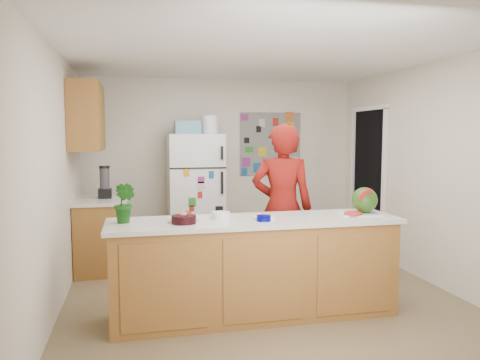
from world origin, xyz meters
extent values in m
cube|color=brown|center=(0.00, 0.00, -0.01)|extent=(4.00, 4.50, 0.02)
cube|color=beige|center=(0.00, 2.26, 1.25)|extent=(4.00, 0.02, 2.50)
cube|color=beige|center=(-2.01, 0.00, 1.25)|extent=(0.02, 4.50, 2.50)
cube|color=beige|center=(2.01, 0.00, 1.25)|extent=(0.02, 4.50, 2.50)
cube|color=white|center=(0.00, 0.00, 2.51)|extent=(4.00, 4.50, 0.02)
cube|color=black|center=(1.99, 1.45, 1.02)|extent=(0.03, 0.85, 2.04)
cube|color=brown|center=(-0.20, -0.50, 0.44)|extent=(2.60, 0.62, 0.88)
cube|color=silver|center=(-0.20, -0.50, 0.90)|extent=(2.68, 0.70, 0.04)
cube|color=brown|center=(-1.69, 1.35, 0.43)|extent=(0.60, 0.80, 0.86)
cube|color=silver|center=(-1.69, 1.35, 0.88)|extent=(0.64, 0.84, 0.04)
cube|color=brown|center=(-1.82, 1.30, 1.90)|extent=(0.35, 1.00, 0.80)
cube|color=silver|center=(-0.45, 1.88, 0.85)|extent=(0.75, 0.70, 1.70)
cube|color=#5999B2|center=(-0.55, 1.88, 1.79)|extent=(0.35, 0.28, 0.18)
cube|color=slate|center=(0.75, 2.24, 1.55)|extent=(0.95, 0.01, 0.95)
imported|color=maroon|center=(0.27, 0.15, 0.90)|extent=(0.75, 0.60, 1.80)
cylinder|color=black|center=(-1.64, 1.41, 1.09)|extent=(0.12, 0.12, 0.38)
cube|color=silver|center=(0.85, -0.49, 0.93)|extent=(0.43, 0.36, 0.01)
sphere|color=#1A570F|center=(0.91, -0.47, 1.06)|extent=(0.25, 0.25, 0.25)
cylinder|color=red|center=(0.75, -0.54, 0.94)|extent=(0.16, 0.16, 0.02)
cylinder|color=black|center=(-0.86, -0.58, 0.96)|extent=(0.29, 0.29, 0.07)
cylinder|color=white|center=(-0.50, -0.42, 0.95)|extent=(0.20, 0.20, 0.06)
cylinder|color=#000063|center=(-0.15, -0.62, 0.95)|extent=(0.14, 0.14, 0.05)
cylinder|color=beige|center=(-0.86, -0.51, 0.93)|extent=(0.34, 0.34, 0.02)
cube|color=silver|center=(-0.12, -0.53, 0.93)|extent=(0.21, 0.20, 0.02)
cube|color=gray|center=(0.73, -0.60, 0.93)|extent=(0.09, 0.06, 0.01)
imported|color=#15481B|center=(-1.36, -0.45, 1.10)|extent=(0.25, 0.25, 0.36)
camera|label=1|loc=(-1.27, -4.61, 1.69)|focal=35.00mm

